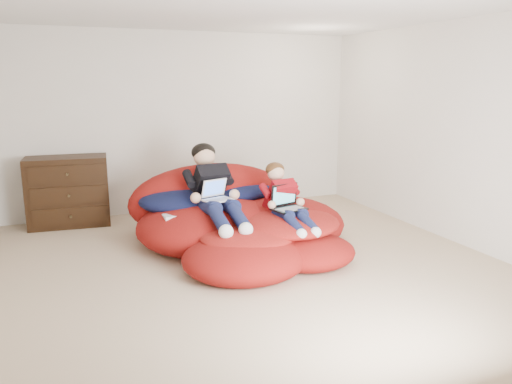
% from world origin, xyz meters
% --- Properties ---
extents(room_shell, '(5.10, 5.10, 2.77)m').
position_xyz_m(room_shell, '(0.00, 0.00, 0.22)').
color(room_shell, tan).
rests_on(room_shell, ground).
extents(dresser, '(1.03, 0.60, 0.89)m').
position_xyz_m(dresser, '(-1.63, 2.24, 0.45)').
color(dresser, black).
rests_on(dresser, ground).
extents(beanbag_pile, '(2.42, 2.45, 0.94)m').
position_xyz_m(beanbag_pile, '(0.13, 0.70, 0.27)').
color(beanbag_pile, maroon).
rests_on(beanbag_pile, ground).
extents(cream_pillow, '(0.44, 0.28, 0.28)m').
position_xyz_m(cream_pillow, '(-0.31, 1.46, 0.62)').
color(cream_pillow, beige).
rests_on(cream_pillow, beanbag_pile).
extents(older_boy, '(0.40, 1.30, 0.80)m').
position_xyz_m(older_boy, '(-0.16, 0.68, 0.71)').
color(older_boy, black).
rests_on(older_boy, beanbag_pile).
extents(younger_boy, '(0.32, 0.98, 0.64)m').
position_xyz_m(younger_boy, '(0.52, 0.29, 0.61)').
color(younger_boy, maroon).
rests_on(younger_boy, beanbag_pile).
extents(laptop_white, '(0.34, 0.35, 0.21)m').
position_xyz_m(laptop_white, '(-0.16, 0.56, 0.64)').
color(laptop_white, white).
rests_on(laptop_white, older_boy).
extents(laptop_black, '(0.39, 0.35, 0.26)m').
position_xyz_m(laptop_black, '(0.52, 0.22, 0.56)').
color(laptop_black, black).
rests_on(laptop_black, younger_boy).
extents(power_adapter, '(0.17, 0.17, 0.06)m').
position_xyz_m(power_adapter, '(-0.65, 0.59, 0.42)').
color(power_adapter, white).
rests_on(power_adapter, beanbag_pile).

